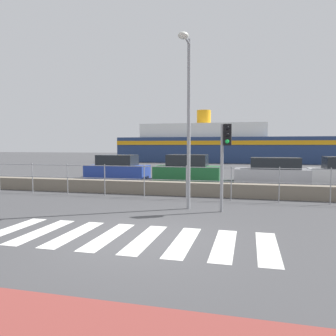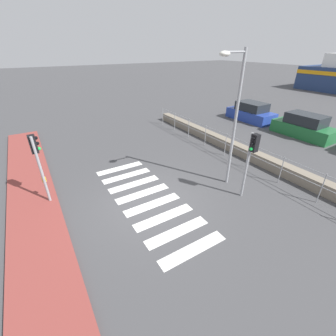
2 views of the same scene
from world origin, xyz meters
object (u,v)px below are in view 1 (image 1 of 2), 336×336
Objects in this scene: traffic_light_far at (225,148)px; parked_car_blue at (117,168)px; ferry_boat at (224,146)px; parked_car_silver at (275,172)px; parked_car_green at (187,169)px; streetlamp at (188,103)px.

traffic_light_far is 12.09m from parked_car_blue.
parked_car_blue is at bearing 129.19° from traffic_light_far.
parked_car_silver is at bearing -78.61° from ferry_boat.
ferry_boat is (-2.37, 31.98, 0.00)m from traffic_light_far.
ferry_boat is 23.18m from parked_car_silver.
ferry_boat reaches higher than parked_car_blue.
parked_car_green is at bearing 180.00° from parked_car_silver.
parked_car_green is 5.15m from parked_car_silver.
ferry_boat is at bearing 101.39° from parked_car_silver.
traffic_light_far is 1.91m from streetlamp.
streetlamp is at bearing 179.17° from traffic_light_far.
parked_car_blue is at bearing -102.96° from ferry_boat.
parked_car_green reaches higher than parked_car_silver.
parked_car_green is (4.63, 0.00, 0.02)m from parked_car_blue.
parked_car_green is (-0.58, -22.68, -1.41)m from ferry_boat.
traffic_light_far is at bearing -50.81° from parked_car_blue.
ferry_boat is 23.31m from parked_car_blue.
streetlamp is (-1.23, 0.02, 1.46)m from traffic_light_far.
parked_car_green is 0.89× the size of parked_car_silver.
streetlamp reaches higher than parked_car_blue.
ferry_boat is at bearing 77.04° from parked_car_blue.
ferry_boat is at bearing 94.24° from traffic_light_far.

